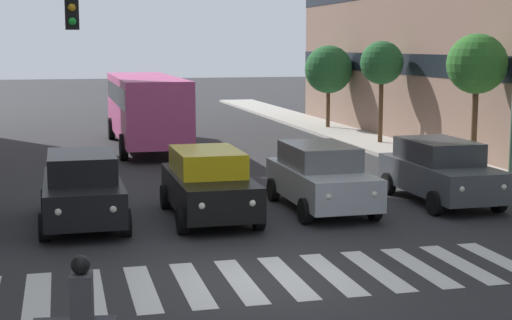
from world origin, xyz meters
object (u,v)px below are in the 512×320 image
(car_0, at_px, (440,171))
(car_2, at_px, (208,183))
(street_tree_2, at_px, (382,63))
(street_tree_1, at_px, (477,65))
(car_3, at_px, (82,188))
(bus_behind_traffic, at_px, (145,103))
(car_1, at_px, (321,176))
(street_lamp_left, at_px, (506,40))
(street_tree_3, at_px, (329,70))

(car_0, xyz_separation_m, car_2, (6.55, 0.38, 0.00))
(street_tree_2, bearing_deg, street_tree_1, 90.30)
(car_3, distance_m, street_tree_2, 17.89)
(bus_behind_traffic, distance_m, street_tree_1, 14.03)
(car_0, bearing_deg, car_2, 3.32)
(car_1, relative_size, street_tree_1, 0.98)
(car_2, bearing_deg, car_1, -174.50)
(car_0, height_order, street_lamp_left, street_lamp_left)
(car_3, xyz_separation_m, street_tree_1, (-12.99, -4.35, 2.78))
(car_1, relative_size, street_tree_3, 1.07)
(car_0, height_order, car_3, same)
(car_0, relative_size, bus_behind_traffic, 0.42)
(car_0, bearing_deg, street_tree_2, -105.76)
(bus_behind_traffic, distance_m, street_tree_3, 10.84)
(car_3, relative_size, street_tree_1, 0.98)
(street_lamp_left, bearing_deg, bus_behind_traffic, -57.14)
(car_0, xyz_separation_m, street_tree_2, (-3.33, -11.81, 2.65))
(street_tree_1, relative_size, street_tree_2, 1.04)
(car_0, xyz_separation_m, street_tree_1, (-3.37, -4.10, 2.78))
(street_lamp_left, relative_size, street_tree_1, 1.57)
(street_tree_1, bearing_deg, car_2, 24.27)
(bus_behind_traffic, bearing_deg, car_1, 102.36)
(car_2, xyz_separation_m, street_tree_1, (-9.92, -4.47, 2.78))
(car_2, xyz_separation_m, street_tree_2, (-9.88, -12.19, 2.65))
(car_1, xyz_separation_m, street_tree_1, (-6.87, -4.18, 2.78))
(car_3, relative_size, bus_behind_traffic, 0.42)
(car_1, height_order, bus_behind_traffic, bus_behind_traffic)
(car_1, xyz_separation_m, street_tree_3, (-6.75, -18.39, 2.20))
(car_3, height_order, street_tree_2, street_tree_2)
(street_tree_2, height_order, street_tree_3, street_tree_2)
(car_0, distance_m, car_2, 6.56)
(street_lamp_left, xyz_separation_m, street_tree_2, (-1.22, -11.37, -0.92))
(car_3, relative_size, street_lamp_left, 0.62)
(car_2, height_order, street_tree_1, street_tree_1)
(car_2, relative_size, bus_behind_traffic, 0.42)
(car_3, height_order, street_tree_3, street_tree_3)
(street_tree_1, bearing_deg, car_3, 18.50)
(bus_behind_traffic, height_order, street_tree_2, street_tree_2)
(car_1, relative_size, street_tree_2, 1.02)
(street_tree_1, distance_m, street_tree_2, 7.71)
(car_3, xyz_separation_m, street_lamp_left, (-11.73, -0.69, 3.57))
(bus_behind_traffic, bearing_deg, car_2, 90.00)
(street_lamp_left, bearing_deg, street_tree_3, -93.66)
(car_1, xyz_separation_m, street_lamp_left, (-5.61, -0.52, 3.57))
(car_0, relative_size, car_3, 1.00)
(street_tree_3, bearing_deg, bus_behind_traffic, 24.47)
(car_1, xyz_separation_m, bus_behind_traffic, (3.05, -13.93, 0.97))
(car_0, xyz_separation_m, car_1, (3.50, 0.09, 0.00))
(car_1, bearing_deg, street_tree_1, -148.68)
(street_tree_2, distance_m, street_tree_3, 6.52)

